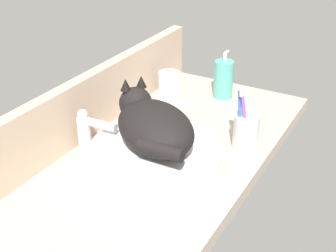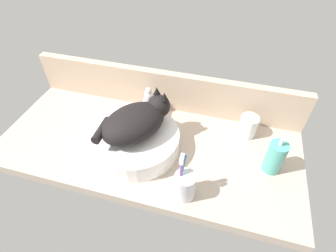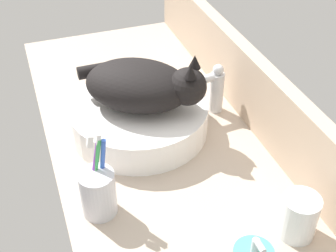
# 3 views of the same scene
# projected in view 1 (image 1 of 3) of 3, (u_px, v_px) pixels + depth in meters

# --- Properties ---
(ground_plane) EXTENTS (1.20, 0.52, 0.04)m
(ground_plane) POSITION_uv_depth(u_px,v_px,m) (152.00, 168.00, 1.26)
(ground_plane) COLOR #B2A08E
(backsplash_panel) EXTENTS (1.20, 0.04, 0.18)m
(backsplash_panel) POSITION_uv_depth(u_px,v_px,m) (77.00, 112.00, 1.31)
(backsplash_panel) COLOR tan
(backsplash_panel) RESTS_ON ground_plane
(sink_basin) EXTENTS (0.34, 0.34, 0.08)m
(sink_basin) POSITION_uv_depth(u_px,v_px,m) (156.00, 160.00, 1.19)
(sink_basin) COLOR white
(sink_basin) RESTS_ON ground_plane
(cat) EXTENTS (0.28, 0.30, 0.14)m
(cat) POSITION_uv_depth(u_px,v_px,m) (153.00, 124.00, 1.15)
(cat) COLOR black
(cat) RESTS_ON sink_basin
(faucet) EXTENTS (0.04, 0.12, 0.14)m
(faucet) POSITION_uv_depth(u_px,v_px,m) (88.00, 131.00, 1.25)
(faucet) COLOR silver
(faucet) RESTS_ON ground_plane
(soap_dispenser) EXTENTS (0.06, 0.06, 0.16)m
(soap_dispenser) POSITION_uv_depth(u_px,v_px,m) (224.00, 79.00, 1.58)
(soap_dispenser) COLOR teal
(soap_dispenser) RESTS_ON ground_plane
(toothbrush_cup) EXTENTS (0.07, 0.07, 0.19)m
(toothbrush_cup) POSITION_uv_depth(u_px,v_px,m) (246.00, 130.00, 1.29)
(toothbrush_cup) COLOR silver
(toothbrush_cup) RESTS_ON ground_plane
(water_glass) EXTENTS (0.07, 0.07, 0.09)m
(water_glass) POSITION_uv_depth(u_px,v_px,m) (169.00, 87.00, 1.58)
(water_glass) COLOR white
(water_glass) RESTS_ON ground_plane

